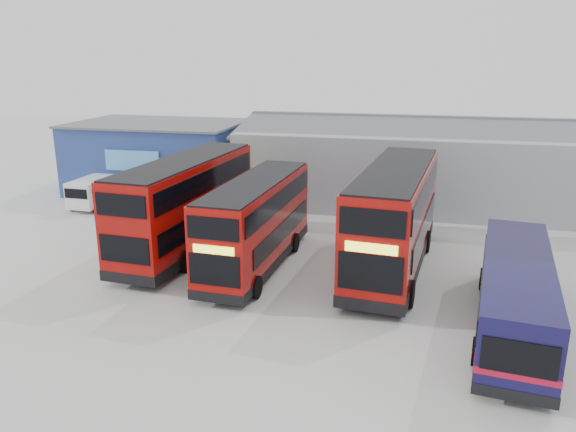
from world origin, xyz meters
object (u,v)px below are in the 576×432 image
at_px(office_block, 160,156).
at_px(double_decker_centre, 257,224).
at_px(panel_van, 96,190).
at_px(double_decker_left, 187,206).
at_px(double_decker_right, 394,219).
at_px(maintenance_shed, 464,164).
at_px(single_decker_blue, 515,297).

bearing_deg(office_block, double_decker_centre, -49.55).
height_order(office_block, panel_van, office_block).
bearing_deg(double_decker_left, office_block, -54.46).
relative_size(double_decker_left, double_decker_right, 0.97).
distance_m(office_block, double_decker_centre, 17.87).
bearing_deg(double_decker_right, maintenance_shed, 79.85).
height_order(single_decker_blue, panel_van, single_decker_blue).
bearing_deg(double_decker_centre, office_block, 133.40).
bearing_deg(double_decker_left, single_decker_blue, 164.03).
height_order(double_decker_left, double_decker_centre, double_decker_left).
distance_m(double_decker_centre, double_decker_right, 6.53).
xyz_separation_m(maintenance_shed, double_decker_centre, (-10.41, -15.60, -0.46)).
distance_m(double_decker_right, panel_van, 21.44).
bearing_deg(panel_van, double_decker_left, -34.27).
xyz_separation_m(office_block, panel_van, (-2.20, -5.29, -1.48)).
height_order(double_decker_left, single_decker_blue, double_decker_left).
relative_size(double_decker_right, single_decker_blue, 1.12).
xyz_separation_m(maintenance_shed, double_decker_left, (-14.63, -14.12, -0.18)).
bearing_deg(double_decker_centre, double_decker_left, 163.70).
relative_size(double_decker_left, double_decker_centre, 1.13).
height_order(double_decker_left, panel_van, double_decker_left).
bearing_deg(office_block, double_decker_right, -34.44).
distance_m(office_block, single_decker_blue, 28.89).
height_order(double_decker_right, panel_van, double_decker_right).
bearing_deg(double_decker_right, panel_van, 166.22).
relative_size(maintenance_shed, panel_van, 6.68).
height_order(double_decker_centre, panel_van, double_decker_centre).
bearing_deg(office_block, panel_van, -112.61).
xyz_separation_m(office_block, double_decker_centre, (11.59, -13.59, -0.43)).
xyz_separation_m(double_decker_centre, panel_van, (-13.79, 8.30, -1.04)).
bearing_deg(single_decker_blue, maintenance_shed, -80.93).
xyz_separation_m(office_block, single_decker_blue, (22.74, -17.78, -1.17)).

